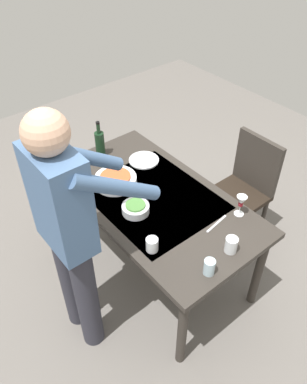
% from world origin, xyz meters
% --- Properties ---
extents(ground_plane, '(6.00, 6.00, 0.00)m').
position_xyz_m(ground_plane, '(0.00, 0.00, 0.00)').
color(ground_plane, '#66605B').
extents(dining_table, '(1.55, 0.85, 0.72)m').
position_xyz_m(dining_table, '(0.00, 0.00, 0.65)').
color(dining_table, '#332D28').
rests_on(dining_table, ground_plane).
extents(chair_near, '(0.40, 0.40, 0.91)m').
position_xyz_m(chair_near, '(-0.17, -0.81, 0.53)').
color(chair_near, black).
rests_on(chair_near, ground_plane).
extents(person_server, '(0.42, 0.61, 1.69)m').
position_xyz_m(person_server, '(-0.12, 0.69, 0.96)').
color(person_server, '#2D2D38').
rests_on(person_server, ground_plane).
extents(wine_bottle, '(0.07, 0.07, 0.30)m').
position_xyz_m(wine_bottle, '(0.65, -0.00, 0.84)').
color(wine_bottle, black).
rests_on(wine_bottle, dining_table).
extents(wine_glass_left, '(0.07, 0.07, 0.15)m').
position_xyz_m(wine_glass_left, '(-0.48, -0.33, 0.83)').
color(wine_glass_left, white).
rests_on(wine_glass_left, dining_table).
extents(water_cup_near_left, '(0.06, 0.06, 0.10)m').
position_xyz_m(water_cup_near_left, '(-0.69, 0.16, 0.78)').
color(water_cup_near_left, silver).
rests_on(water_cup_near_left, dining_table).
extents(water_cup_near_right, '(0.07, 0.07, 0.09)m').
position_xyz_m(water_cup_near_right, '(-0.35, 0.30, 0.77)').
color(water_cup_near_right, silver).
rests_on(water_cup_near_right, dining_table).
extents(water_cup_far_left, '(0.07, 0.07, 0.10)m').
position_xyz_m(water_cup_far_left, '(-0.65, -0.05, 0.78)').
color(water_cup_far_left, silver).
rests_on(water_cup_far_left, dining_table).
extents(serving_bowl_pasta, '(0.30, 0.30, 0.07)m').
position_xyz_m(serving_bowl_pasta, '(0.29, 0.11, 0.76)').
color(serving_bowl_pasta, silver).
rests_on(serving_bowl_pasta, dining_table).
extents(side_bowl_salad, '(0.18, 0.18, 0.07)m').
position_xyz_m(side_bowl_salad, '(-0.04, 0.18, 0.76)').
color(side_bowl_salad, silver).
rests_on(side_bowl_salad, dining_table).
extents(dinner_plate_near, '(0.23, 0.23, 0.01)m').
position_xyz_m(dinner_plate_near, '(0.38, -0.21, 0.73)').
color(dinner_plate_near, silver).
rests_on(dinner_plate_near, dining_table).
extents(table_knife, '(0.04, 0.20, 0.00)m').
position_xyz_m(table_knife, '(-0.45, -0.15, 0.73)').
color(table_knife, silver).
rests_on(table_knife, dining_table).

